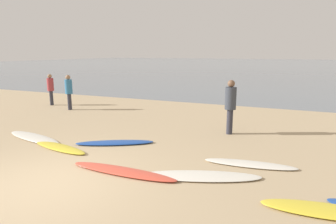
{
  "coord_description": "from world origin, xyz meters",
  "views": [
    {
      "loc": [
        4.56,
        -4.15,
        2.69
      ],
      "look_at": [
        0.59,
        5.17,
        0.6
      ],
      "focal_mm": 31.36,
      "sensor_mm": 36.0,
      "label": 1
    }
  ],
  "objects": [
    {
      "name": "surfboard_3",
      "position": [
        -1.36,
        1.92,
        0.04
      ],
      "size": [
        2.11,
        0.83,
        0.08
      ],
      "primitive_type": "ellipsoid",
      "rotation": [
        0.0,
        0.0,
        -0.18
      ],
      "color": "yellow",
      "rests_on": "ground"
    },
    {
      "name": "person_2",
      "position": [
        2.75,
        5.33,
        1.06
      ],
      "size": [
        0.36,
        0.36,
        1.8
      ],
      "rotation": [
        0.0,
        0.0,
        5.94
      ],
      "color": "#2D2D38",
      "rests_on": "ground"
    },
    {
      "name": "ocean_water",
      "position": [
        0.0,
        60.61,
        0.0
      ],
      "size": [
        140.0,
        100.0,
        0.01
      ],
      "primitive_type": "cube",
      "color": "slate",
      "rests_on": "ground"
    },
    {
      "name": "surfboard_2",
      "position": [
        -2.82,
        2.37,
        0.04
      ],
      "size": [
        2.52,
        1.09,
        0.08
      ],
      "primitive_type": "ellipsoid",
      "rotation": [
        0.0,
        0.0,
        -0.21
      ],
      "color": "silver",
      "rests_on": "ground"
    },
    {
      "name": "surfboard_8",
      "position": [
        5.28,
        1.08,
        0.04
      ],
      "size": [
        2.23,
        0.81,
        0.08
      ],
      "primitive_type": "ellipsoid",
      "rotation": [
        0.0,
        0.0,
        0.12
      ],
      "color": "yellow",
      "rests_on": "ground"
    },
    {
      "name": "surfboard_5",
      "position": [
        1.19,
        1.16,
        0.04
      ],
      "size": [
        2.66,
        0.46,
        0.09
      ],
      "primitive_type": "ellipsoid",
      "rotation": [
        0.0,
        0.0,
        -0.0
      ],
      "color": "#D84C38",
      "rests_on": "ground"
    },
    {
      "name": "surfboard_6",
      "position": [
        2.88,
        1.63,
        0.04
      ],
      "size": [
        2.68,
        1.45,
        0.07
      ],
      "primitive_type": "ellipsoid",
      "rotation": [
        0.0,
        0.0,
        0.35
      ],
      "color": "silver",
      "rests_on": "ground"
    },
    {
      "name": "person_1",
      "position": [
        -6.72,
        7.15,
        0.93
      ],
      "size": [
        0.32,
        0.32,
        1.59
      ],
      "rotation": [
        0.0,
        0.0,
        1.38
      ],
      "color": "#2D2D38",
      "rests_on": "ground"
    },
    {
      "name": "surfboard_4",
      "position": [
        -0.16,
        2.9,
        0.04
      ],
      "size": [
        2.25,
        1.49,
        0.08
      ],
      "primitive_type": "ellipsoid",
      "rotation": [
        0.0,
        0.0,
        0.49
      ],
      "color": "#1E479E",
      "rests_on": "ground"
    },
    {
      "name": "surfboard_7",
      "position": [
        3.77,
        2.75,
        0.04
      ],
      "size": [
        2.22,
        0.7,
        0.07
      ],
      "primitive_type": "ellipsoid",
      "rotation": [
        0.0,
        0.0,
        0.11
      ],
      "color": "silver",
      "rests_on": "ground"
    },
    {
      "name": "ground_plane",
      "position": [
        0.0,
        10.0,
        -0.1
      ],
      "size": [
        120.0,
        120.0,
        0.2
      ],
      "primitive_type": "cube",
      "color": "tan",
      "rests_on": "ground"
    },
    {
      "name": "person_0",
      "position": [
        -5.01,
        6.54,
        0.97
      ],
      "size": [
        0.33,
        0.33,
        1.64
      ],
      "rotation": [
        0.0,
        0.0,
        6.1
      ],
      "color": "#2D2D38",
      "rests_on": "ground"
    }
  ]
}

